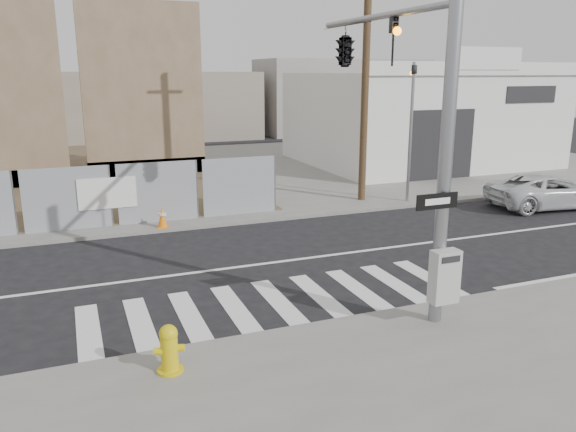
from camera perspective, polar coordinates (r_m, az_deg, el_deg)
name	(u,v)px	position (r m, az deg, el deg)	size (l,w,h in m)	color
ground	(245,266)	(14.84, -4.43, -5.12)	(100.00, 100.00, 0.00)	black
sidewalk_far	(159,176)	(28.12, -12.96, 4.00)	(50.00, 20.00, 0.12)	slate
signal_pole	(374,80)	(13.11, 8.71, 13.51)	(0.96, 5.87, 7.00)	gray
far_signal_pole	(412,113)	(21.71, 12.45, 10.18)	(0.16, 0.20, 5.60)	gray
concrete_wall_right	(144,107)	(27.75, -14.41, 10.69)	(5.50, 1.30, 8.00)	brown
auto_shop	(417,118)	(32.04, 13.00, 9.70)	(12.00, 10.20, 5.95)	silver
utility_pole_right	(366,65)	(21.65, 7.91, 14.93)	(1.60, 0.28, 10.00)	#503C25
fire_hydrant	(169,349)	(9.69, -11.98, -13.04)	(0.57, 0.57, 0.83)	gold
suv	(549,191)	(23.21, 24.98, 2.33)	(2.12, 4.61, 1.28)	silver
traffic_cone_d	(162,217)	(18.37, -12.65, -0.14)	(0.40, 0.40, 0.68)	orange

